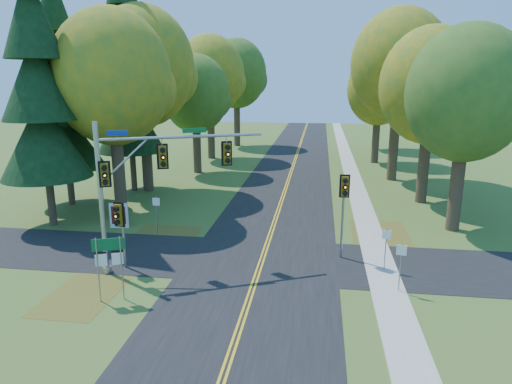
# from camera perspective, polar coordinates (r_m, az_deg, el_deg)

# --- Properties ---
(ground) EXTENTS (160.00, 160.00, 0.00)m
(ground) POSITION_cam_1_polar(r_m,az_deg,el_deg) (22.99, 0.13, -10.34)
(ground) COLOR #3C5F21
(ground) RESTS_ON ground
(road_main) EXTENTS (8.00, 160.00, 0.02)m
(road_main) POSITION_cam_1_polar(r_m,az_deg,el_deg) (22.98, 0.13, -10.32)
(road_main) COLOR black
(road_main) RESTS_ON ground
(road_cross) EXTENTS (60.00, 6.00, 0.02)m
(road_cross) POSITION_cam_1_polar(r_m,az_deg,el_deg) (24.80, 0.77, -8.43)
(road_cross) COLOR black
(road_cross) RESTS_ON ground
(centerline_left) EXTENTS (0.10, 160.00, 0.01)m
(centerline_left) POSITION_cam_1_polar(r_m,az_deg,el_deg) (22.99, -0.12, -10.27)
(centerline_left) COLOR gold
(centerline_left) RESTS_ON road_main
(centerline_right) EXTENTS (0.10, 160.00, 0.01)m
(centerline_right) POSITION_cam_1_polar(r_m,az_deg,el_deg) (22.96, 0.38, -10.30)
(centerline_right) COLOR gold
(centerline_right) RESTS_ON road_main
(sidewalk_east) EXTENTS (1.60, 160.00, 0.06)m
(sidewalk_east) POSITION_cam_1_polar(r_m,az_deg,el_deg) (23.03, 15.87, -10.77)
(sidewalk_east) COLOR #9E998E
(sidewalk_east) RESTS_ON ground
(leaf_patch_w_near) EXTENTS (4.00, 6.00, 0.00)m
(leaf_patch_w_near) POSITION_cam_1_polar(r_m,az_deg,el_deg) (28.10, -12.04, -6.01)
(leaf_patch_w_near) COLOR brown
(leaf_patch_w_near) RESTS_ON ground
(leaf_patch_e) EXTENTS (3.50, 8.00, 0.00)m
(leaf_patch_e) POSITION_cam_1_polar(r_m,az_deg,el_deg) (28.64, 15.51, -5.83)
(leaf_patch_e) COLOR brown
(leaf_patch_e) RESTS_ON ground
(leaf_patch_w_far) EXTENTS (3.00, 5.00, 0.00)m
(leaf_patch_w_far) POSITION_cam_1_polar(r_m,az_deg,el_deg) (22.63, -20.60, -11.69)
(leaf_patch_w_far) COLOR brown
(leaf_patch_w_far) RESTS_ON ground
(tree_w_a) EXTENTS (8.00, 8.00, 14.15)m
(tree_w_a) POSITION_cam_1_polar(r_m,az_deg,el_deg) (33.22, -17.39, 13.41)
(tree_w_a) COLOR #38281C
(tree_w_a) RESTS_ON ground
(tree_e_a) EXTENTS (7.20, 7.20, 12.73)m
(tree_e_a) POSITION_cam_1_polar(r_m,az_deg,el_deg) (30.78, 24.91, 10.99)
(tree_e_a) COLOR #38281C
(tree_e_a) RESTS_ON ground
(tree_w_b) EXTENTS (8.60, 8.60, 15.38)m
(tree_w_b) POSITION_cam_1_polar(r_m,az_deg,el_deg) (39.81, -13.96, 14.90)
(tree_w_b) COLOR #38281C
(tree_w_b) RESTS_ON ground
(tree_e_b) EXTENTS (7.60, 7.60, 13.33)m
(tree_e_b) POSITION_cam_1_polar(r_m,az_deg,el_deg) (37.21, 21.09, 12.21)
(tree_e_b) COLOR #38281C
(tree_e_b) RESTS_ON ground
(tree_w_c) EXTENTS (6.80, 6.80, 11.91)m
(tree_w_c) POSITION_cam_1_polar(r_m,az_deg,el_deg) (46.91, -7.49, 12.03)
(tree_w_c) COLOR #38281C
(tree_w_c) RESTS_ON ground
(tree_e_c) EXTENTS (8.80, 8.80, 15.79)m
(tree_e_c) POSITION_cam_1_polar(r_m,az_deg,el_deg) (45.00, 17.59, 14.90)
(tree_e_c) COLOR #38281C
(tree_e_c) RESTS_ON ground
(tree_w_d) EXTENTS (8.20, 8.20, 14.56)m
(tree_w_d) POSITION_cam_1_polar(r_m,az_deg,el_deg) (55.47, -5.71, 14.26)
(tree_w_d) COLOR #38281C
(tree_w_d) RESTS_ON ground
(tree_e_d) EXTENTS (7.00, 7.00, 12.32)m
(tree_e_d) POSITION_cam_1_polar(r_m,az_deg,el_deg) (54.01, 15.17, 12.23)
(tree_e_d) COLOR #38281C
(tree_e_d) RESTS_ON ground
(tree_w_e) EXTENTS (8.40, 8.40, 14.97)m
(tree_w_e) POSITION_cam_1_polar(r_m,az_deg,el_deg) (65.89, -2.37, 14.53)
(tree_w_e) COLOR #38281C
(tree_w_e) RESTS_ON ground
(tree_e_e) EXTENTS (7.80, 7.80, 13.74)m
(tree_e_e) POSITION_cam_1_polar(r_m,az_deg,el_deg) (64.77, 15.18, 13.30)
(tree_e_e) COLOR #38281C
(tree_e_e) RESTS_ON ground
(pine_a) EXTENTS (5.60, 5.60, 19.48)m
(pine_a) POSITION_cam_1_polar(r_m,az_deg,el_deg) (31.89, -25.60, 12.15)
(pine_a) COLOR #38281C
(pine_a) RESTS_ON ground
(pine_b) EXTENTS (5.60, 5.60, 17.31)m
(pine_b) POSITION_cam_1_polar(r_m,az_deg,el_deg) (36.95, -23.14, 10.88)
(pine_b) COLOR #38281C
(pine_b) RESTS_ON ground
(pine_c) EXTENTS (5.60, 5.60, 20.56)m
(pine_c) POSITION_cam_1_polar(r_m,az_deg,el_deg) (40.02, -15.81, 13.81)
(pine_c) COLOR #38281C
(pine_c) RESTS_ON ground
(traffic_mast) EXTENTS (7.60, 3.87, 7.54)m
(traffic_mast) POSITION_cam_1_polar(r_m,az_deg,el_deg) (22.95, -13.89, 1.97)
(traffic_mast) COLOR #969A9E
(traffic_mast) RESTS_ON ground
(east_signal_pole) EXTENTS (0.54, 0.62, 4.67)m
(east_signal_pole) POSITION_cam_1_polar(r_m,az_deg,el_deg) (24.22, 10.95, -0.44)
(east_signal_pole) COLOR gray
(east_signal_pole) RESTS_ON ground
(ped_signal_pole) EXTENTS (0.56, 0.65, 3.56)m
(ped_signal_pole) POSITION_cam_1_polar(r_m,az_deg,el_deg) (23.72, -16.66, -3.34)
(ped_signal_pole) COLOR gray
(ped_signal_pole) RESTS_ON ground
(route_sign_cluster) EXTENTS (1.29, 0.55, 2.94)m
(route_sign_cluster) POSITION_cam_1_polar(r_m,az_deg,el_deg) (20.75, -17.89, -7.62)
(route_sign_cluster) COLOR gray
(route_sign_cluster) RESTS_ON ground
(info_kiosk) EXTENTS (1.20, 0.30, 1.65)m
(info_kiosk) POSITION_cam_1_polar(r_m,az_deg,el_deg) (30.95, -16.76, -2.84)
(info_kiosk) COLOR silver
(info_kiosk) RESTS_ON ground
(reg_sign_e_north) EXTENTS (0.42, 0.10, 2.22)m
(reg_sign_e_north) POSITION_cam_1_polar(r_m,az_deg,el_deg) (23.87, 15.94, -6.04)
(reg_sign_e_north) COLOR gray
(reg_sign_e_north) RESTS_ON ground
(reg_sign_e_south) EXTENTS (0.45, 0.12, 2.36)m
(reg_sign_e_south) POSITION_cam_1_polar(r_m,az_deg,el_deg) (21.67, 17.66, -7.96)
(reg_sign_e_south) COLOR gray
(reg_sign_e_south) RESTS_ON ground
(reg_sign_w) EXTENTS (0.46, 0.07, 2.38)m
(reg_sign_w) POSITION_cam_1_polar(r_m,az_deg,el_deg) (29.02, -12.33, -2.00)
(reg_sign_w) COLOR gray
(reg_sign_w) RESTS_ON ground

